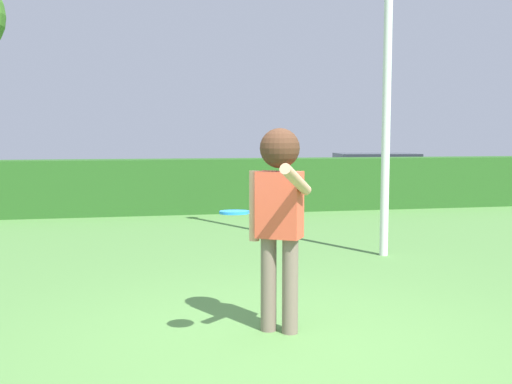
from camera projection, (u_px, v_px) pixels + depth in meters
ground_plane at (283, 343)px, 4.97m from camera, size 60.00×60.00×0.00m
person at (279, 203)px, 5.16m from camera, size 0.49×0.84×1.79m
frisbee at (234, 212)px, 4.75m from camera, size 0.24×0.24×0.03m
hedge_row at (186, 186)px, 13.51m from camera, size 25.11×0.90×1.21m
parked_car_green at (376, 173)px, 16.92m from camera, size 4.40×2.30×1.25m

